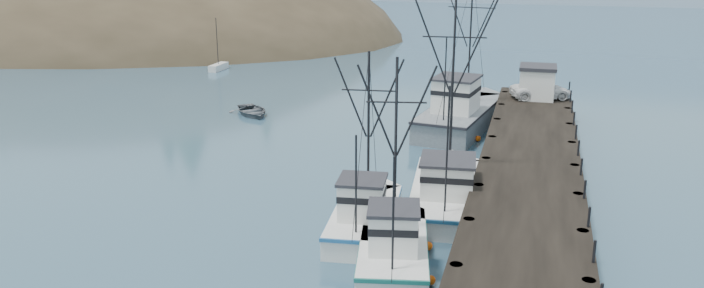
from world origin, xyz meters
name	(u,v)px	position (x,y,z in m)	size (l,w,h in m)	color
ground	(197,284)	(0.00, 0.00, 0.00)	(400.00, 400.00, 0.00)	#29475C
pier	(529,166)	(14.00, 16.00, 1.69)	(6.00, 44.00, 2.00)	black
headland	(28,53)	(-74.95, 78.61, -4.55)	(134.80, 78.00, 51.00)	#382D1E
moored_sailboats	(155,53)	(-35.75, 56.67, 0.33)	(21.35, 20.06, 6.35)	silver
trawler_near	(394,245)	(8.01, 4.67, 0.82)	(4.67, 9.79, 10.07)	silver
trawler_mid	(366,214)	(5.79, 8.01, 0.82)	(4.06, 9.65, 9.74)	silver
trawler_far	(448,190)	(9.49, 12.87, 0.82)	(5.07, 12.65, 12.69)	silver
work_vessel	(462,113)	(8.32, 30.32, 1.23)	(6.39, 15.01, 12.58)	slate
pier_shed	(537,82)	(14.09, 34.00, 3.42)	(3.00, 3.20, 2.80)	silver
pickup_truck	(541,90)	(14.48, 34.00, 2.71)	(2.36, 5.11, 1.42)	silver
motorboat	(252,115)	(-10.11, 29.73, 0.00)	(3.44, 4.81, 1.00)	#505459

